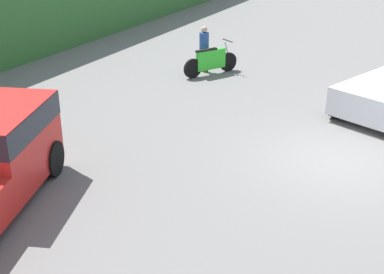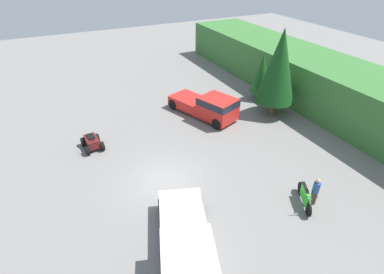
{
  "view_description": "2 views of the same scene",
  "coord_description": "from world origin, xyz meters",
  "px_view_note": "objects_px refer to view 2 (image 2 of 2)",
  "views": [
    {
      "loc": [
        -12.14,
        -2.38,
        5.92
      ],
      "look_at": [
        -2.3,
        2.89,
        0.95
      ],
      "focal_mm": 50.0,
      "sensor_mm": 36.0,
      "label": 1
    },
    {
      "loc": [
        12.75,
        -4.45,
        11.56
      ],
      "look_at": [
        -2.3,
        2.89,
        0.95
      ],
      "focal_mm": 28.0,
      "sensor_mm": 36.0,
      "label": 2
    }
  ],
  "objects_px": {
    "pickup_truck_red": "(208,106)",
    "rider_person": "(315,191)",
    "pickup_truck_second": "(186,248)",
    "dirt_bike": "(305,197)",
    "quad_atv": "(92,142)"
  },
  "relations": [
    {
      "from": "pickup_truck_second",
      "to": "dirt_bike",
      "type": "height_order",
      "value": "pickup_truck_second"
    },
    {
      "from": "rider_person",
      "to": "dirt_bike",
      "type": "bearing_deg",
      "value": -104.81
    },
    {
      "from": "pickup_truck_second",
      "to": "quad_atv",
      "type": "xyz_separation_m",
      "value": [
        -10.81,
        -1.98,
        -0.56
      ]
    },
    {
      "from": "dirt_bike",
      "to": "pickup_truck_red",
      "type": "bearing_deg",
      "value": -151.39
    },
    {
      "from": "pickup_truck_red",
      "to": "pickup_truck_second",
      "type": "distance_m",
      "value": 13.35
    },
    {
      "from": "quad_atv",
      "to": "rider_person",
      "type": "height_order",
      "value": "rider_person"
    },
    {
      "from": "pickup_truck_red",
      "to": "pickup_truck_second",
      "type": "xyz_separation_m",
      "value": [
        11.25,
        -7.19,
        -0.0
      ]
    },
    {
      "from": "pickup_truck_second",
      "to": "rider_person",
      "type": "bearing_deg",
      "value": 111.36
    },
    {
      "from": "pickup_truck_red",
      "to": "dirt_bike",
      "type": "relative_size",
      "value": 3.04
    },
    {
      "from": "dirt_bike",
      "to": "rider_person",
      "type": "distance_m",
      "value": 0.62
    },
    {
      "from": "pickup_truck_red",
      "to": "dirt_bike",
      "type": "distance_m",
      "value": 10.75
    },
    {
      "from": "pickup_truck_red",
      "to": "dirt_bike",
      "type": "xyz_separation_m",
      "value": [
        10.74,
        -0.08,
        -0.52
      ]
    },
    {
      "from": "quad_atv",
      "to": "rider_person",
      "type": "bearing_deg",
      "value": 36.57
    },
    {
      "from": "pickup_truck_red",
      "to": "rider_person",
      "type": "xyz_separation_m",
      "value": [
        10.96,
        0.32,
        -0.08
      ]
    },
    {
      "from": "pickup_truck_red",
      "to": "quad_atv",
      "type": "distance_m",
      "value": 9.2
    }
  ]
}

